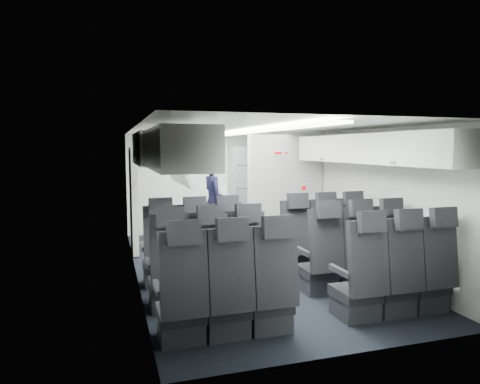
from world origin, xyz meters
TOP-DOWN VIEW (x-y plane):
  - cabin_shell at (0.00, 0.00)m, footprint 3.41×6.01m
  - seat_row_front at (-0.00, -0.53)m, footprint 3.33×0.56m
  - seat_row_mid at (-0.00, -1.43)m, footprint 3.33×0.56m
  - seat_row_rear at (-0.00, -2.33)m, footprint 3.33×0.56m
  - overhead_bin_left_rear at (-1.40, -2.00)m, footprint 0.53×1.80m
  - overhead_bin_left_front_open at (-1.44, -0.25)m, footprint 0.64×1.70m
  - overhead_bin_right_rear at (1.40, -2.00)m, footprint 0.53×1.80m
  - overhead_bin_right_front at (1.40, -0.25)m, footprint 0.53×1.70m
  - bulkhead_partition at (0.98, 0.80)m, footprint 1.40×0.15m
  - galley_unit at (0.95, 2.72)m, footprint 0.85×0.52m
  - boarding_door at (-1.64, 1.55)m, footprint 0.12×1.27m
  - flight_attendant at (-0.15, 1.67)m, footprint 0.46×0.64m
  - carry_on_bag at (-1.45, -0.10)m, footprint 0.38×0.28m
  - papers at (0.04, 1.62)m, footprint 0.17×0.11m

SIDE VIEW (x-z plane):
  - seat_row_front at x=0.00m, z-range -0.21..1.02m
  - seat_row_mid at x=0.00m, z-range -0.21..1.02m
  - seat_row_rear at x=0.00m, z-range -0.21..1.02m
  - flight_attendant at x=-0.15m, z-range 0.00..1.67m
  - galley_unit at x=0.95m, z-range 0.00..1.90m
  - boarding_door at x=-1.64m, z-range 0.02..1.88m
  - papers at x=0.04m, z-range 1.01..1.14m
  - bulkhead_partition at x=0.98m, z-range 0.01..2.14m
  - cabin_shell at x=0.00m, z-range 0.04..2.21m
  - overhead_bin_left_front_open at x=-1.44m, z-range 1.38..2.10m
  - carry_on_bag at x=-1.45m, z-range 1.68..1.90m
  - overhead_bin_right_front at x=1.40m, z-range 1.66..2.06m
  - overhead_bin_left_rear at x=-1.40m, z-range 1.66..2.06m
  - overhead_bin_right_rear at x=1.40m, z-range 1.66..2.06m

